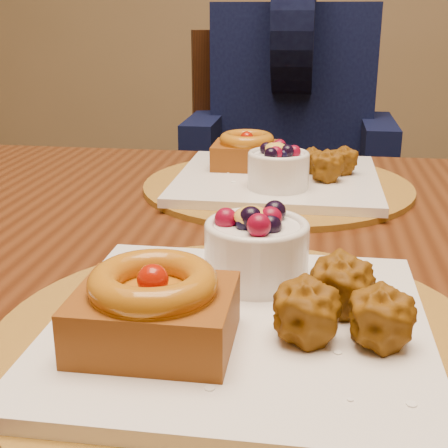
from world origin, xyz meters
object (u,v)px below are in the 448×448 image
at_px(place_setting_far, 276,175).
at_px(diner, 294,78).
at_px(place_setting_near, 237,310).
at_px(chair_far, 291,206).
at_px(dining_table, 263,306).

distance_m(place_setting_far, diner, 0.73).
bearing_deg(place_setting_near, chair_far, 90.00).
relative_size(place_setting_near, diner, 0.48).
xyz_separation_m(place_setting_far, diner, (-0.01, 0.73, 0.06)).
height_order(dining_table, diner, diner).
height_order(place_setting_near, place_setting_far, place_setting_near).
xyz_separation_m(dining_table, place_setting_far, (-0.00, 0.22, 0.10)).
bearing_deg(place_setting_far, place_setting_near, -90.10).
relative_size(dining_table, place_setting_far, 4.21).
bearing_deg(place_setting_near, place_setting_far, 89.90).
bearing_deg(dining_table, chair_far, 90.17).
bearing_deg(diner, place_setting_far, -86.56).
height_order(place_setting_near, diner, diner).
relative_size(place_setting_far, chair_far, 0.40).
relative_size(dining_table, place_setting_near, 4.21).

